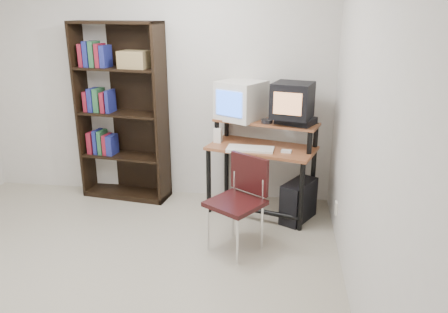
# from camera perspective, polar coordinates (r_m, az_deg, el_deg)

# --- Properties ---
(floor) EXTENTS (4.00, 4.00, 0.01)m
(floor) POSITION_cam_1_polar(r_m,az_deg,el_deg) (3.70, -17.48, -16.51)
(floor) COLOR #A8A08B
(floor) RESTS_ON ground
(back_wall) EXTENTS (4.00, 0.01, 2.60)m
(back_wall) POSITION_cam_1_polar(r_m,az_deg,el_deg) (4.98, -9.33, 9.44)
(back_wall) COLOR beige
(back_wall) RESTS_ON floor
(right_wall) EXTENTS (0.01, 4.00, 2.60)m
(right_wall) POSITION_cam_1_polar(r_m,az_deg,el_deg) (2.87, 18.63, 1.97)
(right_wall) COLOR beige
(right_wall) RESTS_ON floor
(computer_desk) EXTENTS (1.19, 0.83, 0.98)m
(computer_desk) POSITION_cam_1_polar(r_m,az_deg,el_deg) (4.55, 4.99, 0.61)
(computer_desk) COLOR brown
(computer_desk) RESTS_ON floor
(crt_monitor) EXTENTS (0.58, 0.58, 0.40)m
(crt_monitor) POSITION_cam_1_polar(r_m,az_deg,el_deg) (4.62, 2.24, 7.34)
(crt_monitor) COLOR silver
(crt_monitor) RESTS_ON computer_desk
(vcr) EXTENTS (0.44, 0.39, 0.08)m
(vcr) POSITION_cam_1_polar(r_m,az_deg,el_deg) (4.47, 9.36, 4.60)
(vcr) COLOR black
(vcr) RESTS_ON computer_desk
(crt_tv) EXTENTS (0.45, 0.45, 0.35)m
(crt_tv) POSITION_cam_1_polar(r_m,az_deg,el_deg) (4.40, 8.94, 7.26)
(crt_tv) COLOR black
(crt_tv) RESTS_ON vcr
(cd_spindle) EXTENTS (0.16, 0.16, 0.05)m
(cd_spindle) POSITION_cam_1_polar(r_m,az_deg,el_deg) (4.46, 5.62, 4.52)
(cd_spindle) COLOR #26262B
(cd_spindle) RESTS_ON computer_desk
(keyboard) EXTENTS (0.48, 0.24, 0.03)m
(keyboard) POSITION_cam_1_polar(r_m,az_deg,el_deg) (4.41, 3.45, 0.93)
(keyboard) COLOR silver
(keyboard) RESTS_ON computer_desk
(mousepad) EXTENTS (0.27, 0.25, 0.01)m
(mousepad) POSITION_cam_1_polar(r_m,az_deg,el_deg) (4.38, 7.93, 0.46)
(mousepad) COLOR black
(mousepad) RESTS_ON computer_desk
(mouse) EXTENTS (0.11, 0.07, 0.03)m
(mouse) POSITION_cam_1_polar(r_m,az_deg,el_deg) (4.36, 8.14, 0.63)
(mouse) COLOR white
(mouse) RESTS_ON mousepad
(desk_speaker) EXTENTS (0.09, 0.08, 0.17)m
(desk_speaker) POSITION_cam_1_polar(r_m,az_deg,el_deg) (4.63, -0.81, 2.72)
(desk_speaker) COLOR silver
(desk_speaker) RESTS_ON computer_desk
(pc_tower) EXTENTS (0.40, 0.49, 0.42)m
(pc_tower) POSITION_cam_1_polar(r_m,az_deg,el_deg) (4.57, 9.71, -5.73)
(pc_tower) COLOR black
(pc_tower) RESTS_ON floor
(school_chair) EXTENTS (0.59, 0.59, 0.85)m
(school_chair) POSITION_cam_1_polar(r_m,az_deg,el_deg) (3.88, 2.18, -4.88)
(school_chair) COLOR black
(school_chair) RESTS_ON floor
(bookshelf) EXTENTS (1.02, 0.46, 1.97)m
(bookshelf) POSITION_cam_1_polar(r_m,az_deg,el_deg) (5.01, -13.11, 5.77)
(bookshelf) COLOR black
(bookshelf) RESTS_ON floor
(wall_outlet) EXTENTS (0.02, 0.08, 0.12)m
(wall_outlet) POSITION_cam_1_polar(r_m,az_deg,el_deg) (4.28, 14.43, -6.52)
(wall_outlet) COLOR beige
(wall_outlet) RESTS_ON right_wall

